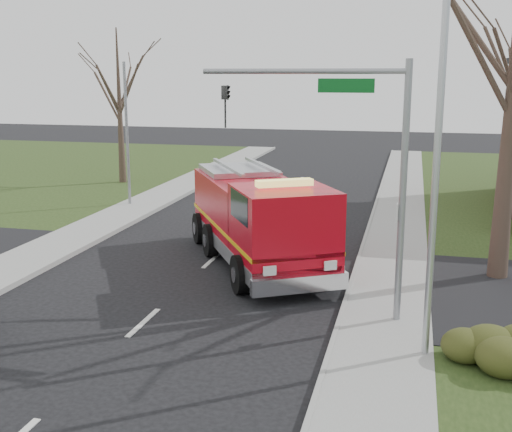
# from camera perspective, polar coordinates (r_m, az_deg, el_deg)

# --- Properties ---
(ground) EXTENTS (120.00, 120.00, 0.00)m
(ground) POSITION_cam_1_polar(r_m,az_deg,el_deg) (17.44, -9.97, -9.33)
(ground) COLOR black
(ground) RESTS_ON ground
(sidewalk_right) EXTENTS (2.40, 80.00, 0.15)m
(sidewalk_right) POSITION_cam_1_polar(r_m,az_deg,el_deg) (16.08, 11.11, -11.02)
(sidewalk_right) COLOR gray
(sidewalk_right) RESTS_ON ground
(health_center_sign) EXTENTS (0.12, 2.00, 1.40)m
(health_center_sign) POSITION_cam_1_polar(r_m,az_deg,el_deg) (28.08, 21.28, 0.26)
(health_center_sign) COLOR #4D121B
(health_center_sign) RESTS_ON ground
(bare_tree_left) EXTENTS (4.50, 4.50, 9.00)m
(bare_tree_left) POSITION_cam_1_polar(r_m,az_deg,el_deg) (38.57, -12.10, 10.97)
(bare_tree_left) COLOR #362820
(bare_tree_left) RESTS_ON ground
(traffic_signal_mast) EXTENTS (5.29, 0.18, 6.80)m
(traffic_signal_mast) POSITION_cam_1_polar(r_m,az_deg,el_deg) (16.42, 8.59, 6.35)
(traffic_signal_mast) COLOR gray
(traffic_signal_mast) RESTS_ON ground
(streetlight_pole) EXTENTS (1.48, 0.16, 8.40)m
(streetlight_pole) POSITION_cam_1_polar(r_m,az_deg,el_deg) (14.39, 15.51, 4.55)
(streetlight_pole) COLOR #B7BABF
(streetlight_pole) RESTS_ON ground
(utility_pole_far) EXTENTS (0.14, 0.14, 7.00)m
(utility_pole_far) POSITION_cam_1_polar(r_m,az_deg,el_deg) (31.90, -11.40, 7.01)
(utility_pole_far) COLOR gray
(utility_pole_far) RESTS_ON ground
(fire_engine) EXTENTS (6.63, 8.66, 3.37)m
(fire_engine) POSITION_cam_1_polar(r_m,az_deg,el_deg) (21.85, 0.28, -0.45)
(fire_engine) COLOR #B90817
(fire_engine) RESTS_ON ground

